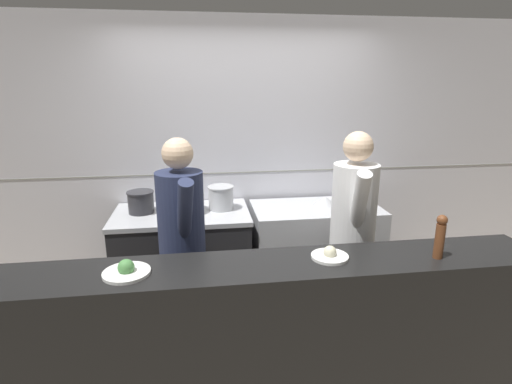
{
  "coord_description": "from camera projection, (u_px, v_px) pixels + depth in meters",
  "views": [
    {
      "loc": [
        -0.44,
        -2.39,
        2.02
      ],
      "look_at": [
        0.0,
        0.68,
        1.15
      ],
      "focal_mm": 28.0,
      "sensor_mm": 36.0,
      "label": 1
    }
  ],
  "objects": [
    {
      "name": "plated_dish_main",
      "position": [
        126.0,
        271.0,
        2.2
      ],
      "size": [
        0.26,
        0.26,
        0.09
      ],
      "color": "white",
      "rests_on": "pass_counter"
    },
    {
      "name": "prep_counter",
      "position": [
        314.0,
        251.0,
        3.85
      ],
      "size": [
        1.18,
        0.65,
        0.88
      ],
      "color": "#B7BABF",
      "rests_on": "ground_plane"
    },
    {
      "name": "wall_back_tiled",
      "position": [
        245.0,
        157.0,
        3.91
      ],
      "size": [
        8.0,
        0.06,
        2.6
      ],
      "color": "silver",
      "rests_on": "ground_plane"
    },
    {
      "name": "braising_pot",
      "position": [
        221.0,
        197.0,
        3.62
      ],
      "size": [
        0.24,
        0.24,
        0.21
      ],
      "color": "#B7BABF",
      "rests_on": "oven_range"
    },
    {
      "name": "chef_sous",
      "position": [
        353.0,
        228.0,
        3.06
      ],
      "size": [
        0.41,
        0.73,
        1.67
      ],
      "rotation": [
        0.0,
        0.0,
        -0.22
      ],
      "color": "black",
      "rests_on": "ground_plane"
    },
    {
      "name": "pepper_mill",
      "position": [
        440.0,
        236.0,
        2.38
      ],
      "size": [
        0.06,
        0.06,
        0.27
      ],
      "color": "brown",
      "rests_on": "pass_counter"
    },
    {
      "name": "oven_range",
      "position": [
        184.0,
        258.0,
        3.67
      ],
      "size": [
        1.2,
        0.71,
        0.89
      ],
      "color": "#232326",
      "rests_on": "ground_plane"
    },
    {
      "name": "plated_dish_appetiser",
      "position": [
        330.0,
        255.0,
        2.41
      ],
      "size": [
        0.23,
        0.23,
        0.08
      ],
      "color": "white",
      "rests_on": "pass_counter"
    },
    {
      "name": "chef_head_cook",
      "position": [
        182.0,
        238.0,
        2.9
      ],
      "size": [
        0.39,
        0.72,
        1.65
      ],
      "rotation": [
        0.0,
        0.0,
        0.19
      ],
      "color": "black",
      "rests_on": "ground_plane"
    },
    {
      "name": "pass_counter",
      "position": [
        279.0,
        336.0,
        2.48
      ],
      "size": [
        3.29,
        0.45,
        0.98
      ],
      "color": "black",
      "rests_on": "ground_plane"
    },
    {
      "name": "stock_pot",
      "position": [
        141.0,
        201.0,
        3.52
      ],
      "size": [
        0.24,
        0.24,
        0.19
      ],
      "color": "#2D2D33",
      "rests_on": "oven_range"
    },
    {
      "name": "ground_plane",
      "position": [
        269.0,
        370.0,
        2.89
      ],
      "size": [
        14.0,
        14.0,
        0.0
      ],
      "primitive_type": "plane",
      "color": "#7F705B"
    },
    {
      "name": "sauce_pot",
      "position": [
        184.0,
        203.0,
        3.54
      ],
      "size": [
        0.35,
        0.35,
        0.16
      ],
      "color": "beige",
      "rests_on": "oven_range"
    },
    {
      "name": "mixing_bowl_steel",
      "position": [
        325.0,
        201.0,
        3.77
      ],
      "size": [
        0.22,
        0.22,
        0.08
      ],
      "color": "#B7BABF",
      "rests_on": "prep_counter"
    }
  ]
}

